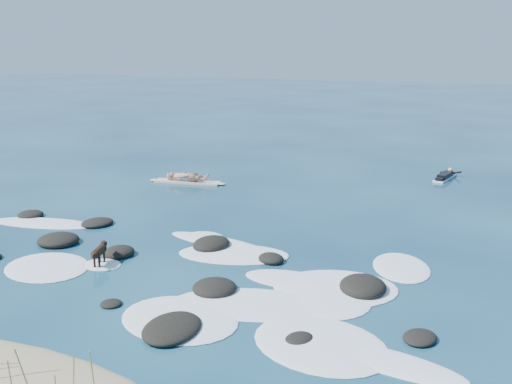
% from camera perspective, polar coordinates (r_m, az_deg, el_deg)
% --- Properties ---
extents(ground, '(160.00, 160.00, 0.00)m').
position_cam_1_polar(ground, '(17.01, -6.62, -5.95)').
color(ground, '#0A2642').
rests_on(ground, ground).
extents(dune_grass, '(2.87, 1.57, 1.24)m').
position_cam_1_polar(dune_grass, '(10.76, -23.72, -16.41)').
color(dune_grass, olive).
rests_on(dune_grass, ground).
extents(reef_rocks, '(14.72, 7.00, 0.46)m').
position_cam_1_polar(reef_rocks, '(16.00, -10.31, -7.10)').
color(reef_rocks, black).
rests_on(reef_rocks, ground).
extents(breaking_foam, '(15.95, 7.58, 0.12)m').
position_cam_1_polar(breaking_foam, '(14.80, -2.16, -9.05)').
color(breaking_foam, white).
rests_on(breaking_foam, ground).
extents(standing_surfer_rig, '(3.51, 1.04, 2.00)m').
position_cam_1_polar(standing_surfer_rig, '(25.05, -6.93, 2.64)').
color(standing_surfer_rig, beige).
rests_on(standing_surfer_rig, ground).
extents(paddling_surfer_rig, '(1.13, 2.25, 0.39)m').
position_cam_1_polar(paddling_surfer_rig, '(27.19, 18.40, 1.52)').
color(paddling_surfer_rig, white).
rests_on(paddling_surfer_rig, ground).
extents(dog, '(0.43, 1.01, 0.65)m').
position_cam_1_polar(dog, '(16.30, -15.38, -5.72)').
color(dog, black).
rests_on(dog, ground).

